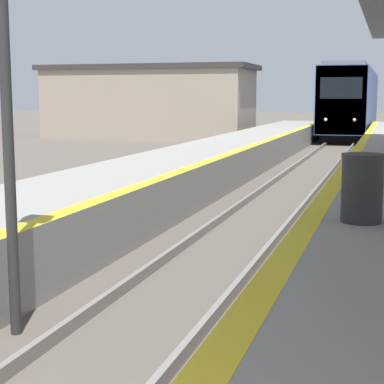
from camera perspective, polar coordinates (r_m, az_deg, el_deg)
name	(u,v)px	position (r m, az deg, el deg)	size (l,w,h in m)	color
train	(353,101)	(44.43, 14.08, 7.85)	(2.66, 20.61, 4.42)	black
signal_near	(2,9)	(7.10, -16.55, 15.32)	(0.36, 0.31, 5.03)	#2D2D2D
trash_bin	(362,188)	(8.36, 14.88, 0.35)	(0.54, 0.54, 0.87)	#262628
station_building	(149,102)	(39.82, -3.83, 8.01)	(12.96, 5.29, 4.43)	tan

